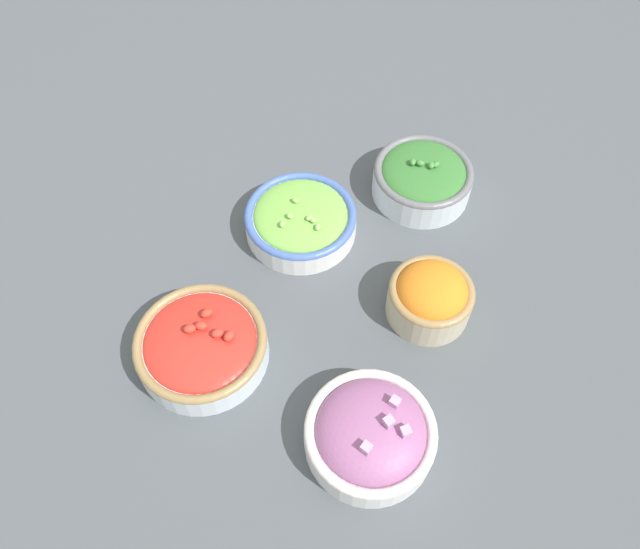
{
  "coord_description": "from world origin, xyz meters",
  "views": [
    {
      "loc": [
        0.44,
        0.13,
        0.72
      ],
      "look_at": [
        0.0,
        0.0,
        0.03
      ],
      "focal_mm": 35.0,
      "sensor_mm": 36.0,
      "label": 1
    }
  ],
  "objects_px": {
    "bowl_lettuce": "(301,219)",
    "bowl_cherry_tomatoes": "(201,345)",
    "bowl_red_onion": "(370,434)",
    "bowl_broccoli": "(423,177)",
    "bowl_carrots": "(430,296)"
  },
  "relations": [
    {
      "from": "bowl_red_onion",
      "to": "bowl_carrots",
      "type": "bearing_deg",
      "value": 171.61
    },
    {
      "from": "bowl_cherry_tomatoes",
      "to": "bowl_carrots",
      "type": "bearing_deg",
      "value": 119.79
    },
    {
      "from": "bowl_broccoli",
      "to": "bowl_red_onion",
      "type": "relative_size",
      "value": 0.97
    },
    {
      "from": "bowl_carrots",
      "to": "bowl_red_onion",
      "type": "bearing_deg",
      "value": -8.39
    },
    {
      "from": "bowl_broccoli",
      "to": "bowl_lettuce",
      "type": "bearing_deg",
      "value": -50.66
    },
    {
      "from": "bowl_cherry_tomatoes",
      "to": "bowl_red_onion",
      "type": "bearing_deg",
      "value": 77.94
    },
    {
      "from": "bowl_carrots",
      "to": "bowl_red_onion",
      "type": "height_order",
      "value": "bowl_carrots"
    },
    {
      "from": "bowl_cherry_tomatoes",
      "to": "bowl_lettuce",
      "type": "bearing_deg",
      "value": 166.15
    },
    {
      "from": "bowl_carrots",
      "to": "bowl_broccoli",
      "type": "bearing_deg",
      "value": -165.58
    },
    {
      "from": "bowl_lettuce",
      "to": "bowl_cherry_tomatoes",
      "type": "distance_m",
      "value": 0.23
    },
    {
      "from": "bowl_lettuce",
      "to": "bowl_red_onion",
      "type": "height_order",
      "value": "bowl_red_onion"
    },
    {
      "from": "bowl_lettuce",
      "to": "bowl_red_onion",
      "type": "distance_m",
      "value": 0.33
    },
    {
      "from": "bowl_red_onion",
      "to": "bowl_lettuce",
      "type": "bearing_deg",
      "value": -147.92
    },
    {
      "from": "bowl_cherry_tomatoes",
      "to": "bowl_red_onion",
      "type": "relative_size",
      "value": 1.09
    },
    {
      "from": "bowl_broccoli",
      "to": "bowl_red_onion",
      "type": "xyz_separation_m",
      "value": [
        0.4,
        0.02,
        -0.0
      ]
    }
  ]
}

